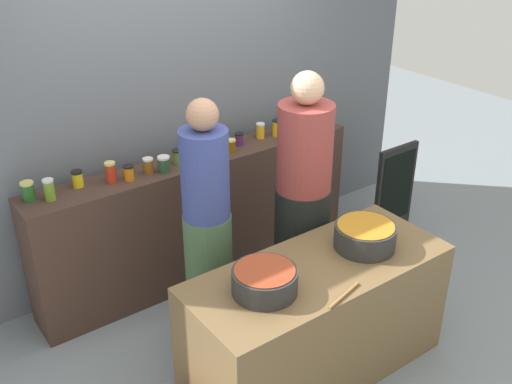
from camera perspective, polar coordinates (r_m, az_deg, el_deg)
The scene contains 26 objects.
ground at distance 4.36m, azimuth 2.81°, elevation -14.11°, with size 12.00×12.00×0.00m, color gray.
storefront_wall at distance 4.68m, azimuth -8.10°, elevation 9.93°, with size 4.80×0.12×3.00m, color slate.
display_shelf at distance 4.80m, azimuth -5.31°, elevation -2.37°, with size 2.70×0.36×1.03m, color #412D24.
prep_table at distance 3.92m, azimuth 5.75°, elevation -11.95°, with size 1.70×0.70×0.81m, color brown.
preserve_jar_0 at distance 4.18m, azimuth -20.85°, elevation 0.08°, with size 0.09×0.09×0.13m.
preserve_jar_1 at distance 4.13m, azimuth -19.06°, elevation 0.21°, with size 0.07×0.07×0.15m.
preserve_jar_2 at distance 4.26m, azimuth -16.60°, elevation 1.22°, with size 0.08×0.08×0.12m.
preserve_jar_3 at distance 4.26m, azimuth -13.64°, elevation 1.85°, with size 0.08×0.08×0.15m.
preserve_jar_4 at distance 4.27m, azimuth -11.99°, elevation 1.81°, with size 0.07×0.07×0.11m.
preserve_jar_5 at distance 4.35m, azimuth -10.20°, elevation 2.48°, with size 0.07×0.07×0.12m.
preserve_jar_6 at distance 4.34m, azimuth -8.75°, elevation 2.63°, with size 0.09×0.09×0.12m.
preserve_jar_7 at distance 4.47m, azimuth -7.44°, elevation 3.36°, with size 0.08×0.08×0.11m.
preserve_jar_8 at distance 4.48m, azimuth -5.28°, elevation 3.60°, with size 0.08×0.08×0.12m.
preserve_jar_9 at distance 4.55m, azimuth -4.41°, elevation 3.92°, with size 0.08×0.08×0.10m.
preserve_jar_10 at distance 4.62m, azimuth -2.38°, elevation 4.38°, with size 0.07×0.07×0.11m.
preserve_jar_11 at distance 4.75m, azimuth -1.61°, elevation 5.06°, with size 0.07×0.07×0.10m.
preserve_jar_12 at distance 4.89m, azimuth 0.42°, elevation 5.85°, with size 0.07×0.07×0.13m.
preserve_jar_13 at distance 4.93m, azimuth 2.02°, elevation 6.13°, with size 0.08×0.08×0.14m.
preserve_jar_14 at distance 5.06m, azimuth 4.51°, elevation 6.65°, with size 0.09×0.09×0.15m.
preserve_jar_15 at distance 5.21m, azimuth 5.78°, elevation 7.06°, with size 0.08×0.08×0.12m.
cooking_pot_left at distance 3.41m, azimuth 0.82°, elevation -8.45°, with size 0.38×0.38×0.15m.
cooking_pot_center at distance 3.86m, azimuth 10.32°, elevation -4.15°, with size 0.39×0.39×0.16m.
wooden_spoon at distance 3.45m, azimuth 8.39°, elevation -9.68°, with size 0.02×0.02×0.30m, color #9E703D.
cook_with_tongs at distance 3.98m, azimuth -4.62°, elevation -4.22°, with size 0.32×0.32×1.75m.
cook_in_cap at distance 4.24m, azimuth 4.43°, elevation -1.72°, with size 0.39×0.39×1.83m.
chalkboard_sign at distance 5.49m, azimuth 13.05°, elevation 0.14°, with size 0.46×0.05×0.86m.
Camera 1 is at (-2.09, -2.51, 2.88)m, focal length 42.09 mm.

